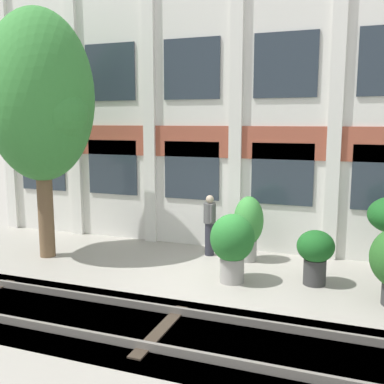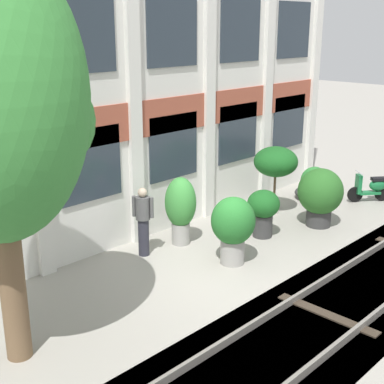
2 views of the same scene
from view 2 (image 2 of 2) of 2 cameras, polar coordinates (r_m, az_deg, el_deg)
ground_plane at (r=12.16m, az=2.40°, el=-8.49°), size 80.00×80.00×0.00m
apartment_facade at (r=13.09m, az=-7.14°, el=13.23°), size 16.23×0.64×8.83m
rail_tracks at (r=10.80m, az=13.82°, el=-13.43°), size 23.87×2.80×0.43m
potted_plant_low_pan at (r=15.52m, az=8.93°, el=3.16°), size 1.27×1.27×1.99m
potted_plant_wide_bowl at (r=17.38m, az=12.89°, el=0.62°), size 1.19×1.19×1.04m
potted_plant_glazed_jar at (r=13.94m, az=7.62°, el=-1.79°), size 0.85×0.85×1.26m
potted_plant_ribbed_drum at (r=14.94m, az=13.52°, el=-0.21°), size 1.23×1.23×1.62m
potted_plant_fluted_column at (r=13.30m, az=-1.23°, el=-1.53°), size 0.79×0.79×1.74m
potted_plant_stone_basin at (r=12.25m, az=4.40°, el=-3.52°), size 1.02×1.02×1.60m
scooter_near_curb at (r=17.61m, az=18.59°, el=0.42°), size 1.13×0.93×0.98m
resident_by_doorway at (r=12.71m, az=-5.23°, el=-2.93°), size 0.34×0.47×1.69m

